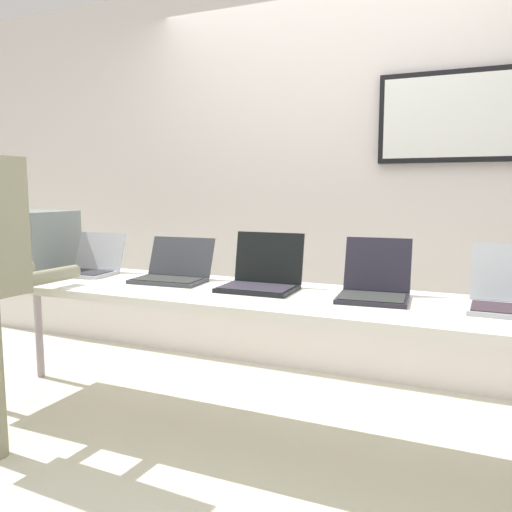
# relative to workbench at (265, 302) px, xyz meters

# --- Properties ---
(ground) EXTENTS (8.00, 8.00, 0.04)m
(ground) POSITION_rel_workbench_xyz_m (0.00, 0.00, -0.74)
(ground) COLOR beige
(back_wall) EXTENTS (8.00, 0.11, 2.69)m
(back_wall) POSITION_rel_workbench_xyz_m (0.02, 1.13, 0.63)
(back_wall) COLOR silver
(back_wall) RESTS_ON ground
(workbench) EXTENTS (3.71, 0.70, 0.77)m
(workbench) POSITION_rel_workbench_xyz_m (0.00, 0.00, 0.00)
(workbench) COLOR silver
(workbench) RESTS_ON ground
(equipment_box) EXTENTS (0.42, 0.40, 0.36)m
(equipment_box) POSITION_rel_workbench_xyz_m (-1.60, 0.09, 0.23)
(equipment_box) COLOR slate
(equipment_box) RESTS_ON workbench
(laptop_station_0) EXTENTS (0.34, 0.34, 0.23)m
(laptop_station_0) POSITION_rel_workbench_xyz_m (-1.16, 0.10, 0.10)
(laptop_station_0) COLOR #A9ADB4
(laptop_station_0) RESTS_ON workbench
(laptop_station_1) EXTENTS (0.40, 0.33, 0.23)m
(laptop_station_1) POSITION_rel_workbench_xyz_m (-0.59, 0.10, 0.10)
(laptop_station_1) COLOR #373A40
(laptop_station_1) RESTS_ON workbench
(laptop_station_2) EXTENTS (0.37, 0.32, 0.27)m
(laptop_station_2) POSITION_rel_workbench_xyz_m (-0.06, 0.09, 0.11)
(laptop_station_2) COLOR black
(laptop_station_2) RESTS_ON workbench
(laptop_station_3) EXTENTS (0.34, 0.37, 0.27)m
(laptop_station_3) POSITION_rel_workbench_xyz_m (0.50, 0.09, 0.11)
(laptop_station_3) COLOR #22212C
(laptop_station_3) RESTS_ON workbench
(laptop_station_4) EXTENTS (0.32, 0.34, 0.26)m
(laptop_station_4) POSITION_rel_workbench_xyz_m (1.06, 0.09, 0.11)
(laptop_station_4) COLOR #AAB2B8
(laptop_station_4) RESTS_ON workbench
(paper_sheet) EXTENTS (0.21, 0.30, 0.00)m
(paper_sheet) POSITION_rel_workbench_xyz_m (-0.91, -0.17, 0.05)
(paper_sheet) COLOR white
(paper_sheet) RESTS_ON workbench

